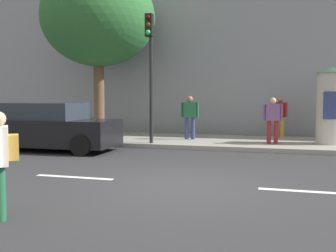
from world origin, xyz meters
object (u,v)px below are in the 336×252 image
(pedestrian_near_pole, at_px, (328,112))
(pedestrian_with_bag, at_px, (273,116))
(poster_column, at_px, (330,105))
(pedestrian_in_light_jacket, at_px, (280,113))
(parked_car_dark, at_px, (49,128))
(pedestrian_in_dark_shirt, at_px, (190,114))
(traffic_light, at_px, (150,57))
(pedestrian_in_red_top, at_px, (1,155))
(street_tree, at_px, (98,18))

(pedestrian_near_pole, xyz_separation_m, pedestrian_with_bag, (-1.93, -1.86, -0.11))
(pedestrian_with_bag, bearing_deg, poster_column, 14.44)
(pedestrian_in_light_jacket, distance_m, parked_car_dark, 8.60)
(pedestrian_near_pole, distance_m, pedestrian_in_light_jacket, 1.75)
(pedestrian_near_pole, relative_size, pedestrian_in_light_jacket, 1.08)
(poster_column, xyz_separation_m, pedestrian_near_pole, (0.08, 1.38, -0.27))
(pedestrian_near_pole, height_order, pedestrian_with_bag, pedestrian_near_pole)
(poster_column, xyz_separation_m, pedestrian_in_dark_shirt, (-4.85, 0.12, -0.36))
(parked_car_dark, bearing_deg, pedestrian_with_bag, 20.80)
(traffic_light, height_order, pedestrian_in_red_top, traffic_light)
(traffic_light, relative_size, pedestrian_near_pole, 2.53)
(pedestrian_in_red_top, bearing_deg, pedestrian_near_pole, 63.94)
(pedestrian_in_dark_shirt, xyz_separation_m, parked_car_dark, (-3.90, -3.21, -0.35))
(street_tree, xyz_separation_m, pedestrian_near_pole, (8.79, 0.86, -3.68))
(pedestrian_in_red_top, xyz_separation_m, parked_car_dark, (-3.41, 6.60, -0.18))
(pedestrian_in_light_jacket, height_order, parked_car_dark, pedestrian_in_light_jacket)
(poster_column, bearing_deg, pedestrian_in_light_jacket, 133.40)
(poster_column, xyz_separation_m, pedestrian_in_light_jacket, (-1.63, 1.73, -0.37))
(street_tree, relative_size, pedestrian_in_light_jacket, 4.20)
(pedestrian_with_bag, distance_m, parked_car_dark, 7.38)
(pedestrian_near_pole, bearing_deg, street_tree, -174.41)
(pedestrian_in_red_top, relative_size, pedestrian_near_pole, 0.90)
(pedestrian_with_bag, height_order, pedestrian_in_light_jacket, pedestrian_in_light_jacket)
(pedestrian_in_red_top, xyz_separation_m, pedestrian_in_light_jacket, (3.70, 11.42, 0.16))
(pedestrian_in_red_top, height_order, pedestrian_near_pole, pedestrian_near_pole)
(poster_column, height_order, pedestrian_in_red_top, poster_column)
(traffic_light, height_order, pedestrian_in_light_jacket, traffic_light)
(poster_column, height_order, pedestrian_near_pole, poster_column)
(poster_column, distance_m, parked_car_dark, 9.30)
(pedestrian_near_pole, bearing_deg, pedestrian_in_red_top, -116.06)
(pedestrian_in_red_top, relative_size, parked_car_dark, 0.36)
(street_tree, height_order, pedestrian_with_bag, street_tree)
(pedestrian_in_red_top, distance_m, pedestrian_with_bag, 9.85)
(pedestrian_near_pole, bearing_deg, pedestrian_in_light_jacket, 168.48)
(pedestrian_in_light_jacket, bearing_deg, pedestrian_near_pole, -11.52)
(traffic_light, xyz_separation_m, pedestrian_in_light_jacket, (4.21, 3.24, -1.97))
(pedestrian_near_pole, xyz_separation_m, parked_car_dark, (-8.82, -4.47, -0.44))
(traffic_light, xyz_separation_m, street_tree, (-2.87, 2.04, 1.81))
(pedestrian_in_dark_shirt, xyz_separation_m, pedestrian_with_bag, (2.99, -0.60, -0.02))
(pedestrian_in_dark_shirt, relative_size, pedestrian_in_light_jacket, 1.01)
(pedestrian_in_dark_shirt, bearing_deg, traffic_light, -121.41)
(parked_car_dark, bearing_deg, street_tree, 89.46)
(pedestrian_in_red_top, bearing_deg, pedestrian_in_dark_shirt, 87.14)
(pedestrian_in_dark_shirt, distance_m, pedestrian_in_light_jacket, 3.59)
(pedestrian_in_red_top, bearing_deg, street_tree, 108.28)
(pedestrian_in_red_top, height_order, pedestrian_with_bag, pedestrian_with_bag)
(pedestrian_in_red_top, bearing_deg, parked_car_dark, 117.32)
(street_tree, xyz_separation_m, pedestrian_with_bag, (6.86, -1.00, -3.79))
(poster_column, height_order, street_tree, street_tree)
(pedestrian_in_dark_shirt, height_order, pedestrian_with_bag, pedestrian_in_dark_shirt)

